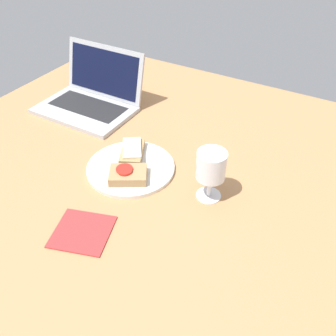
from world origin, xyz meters
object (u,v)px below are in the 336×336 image
(napkin, at_px, (83,232))
(sandwich_with_tomato, at_px, (128,174))
(wine_glass, at_px, (211,167))
(sandwich_with_cheese, at_px, (132,151))
(plate, at_px, (131,168))
(laptop, at_px, (91,97))

(napkin, bearing_deg, sandwich_with_tomato, 93.45)
(wine_glass, bearing_deg, sandwich_with_cheese, 172.60)
(plate, relative_size, napkin, 1.89)
(sandwich_with_cheese, distance_m, wine_glass, 0.28)
(plate, relative_size, sandwich_with_cheese, 1.90)
(sandwich_with_cheese, xyz_separation_m, napkin, (0.06, -0.30, -0.02))
(sandwich_with_cheese, xyz_separation_m, sandwich_with_tomato, (0.05, -0.09, -0.00))
(wine_glass, height_order, laptop, laptop)
(sandwich_with_tomato, bearing_deg, laptop, 141.85)
(wine_glass, bearing_deg, laptop, 159.16)
(sandwich_with_tomato, distance_m, napkin, 0.21)
(laptop, xyz_separation_m, napkin, (0.36, -0.48, -0.04))
(sandwich_with_cheese, bearing_deg, plate, -61.70)
(plate, height_order, laptop, laptop)
(plate, xyz_separation_m, sandwich_with_tomato, (0.02, -0.05, 0.02))
(sandwich_with_cheese, relative_size, wine_glass, 0.94)
(plate, distance_m, wine_glass, 0.26)
(sandwich_with_cheese, relative_size, napkin, 1.00)
(plate, distance_m, sandwich_with_cheese, 0.06)
(plate, xyz_separation_m, wine_glass, (0.24, 0.01, 0.09))
(sandwich_with_cheese, bearing_deg, laptop, 148.91)
(laptop, bearing_deg, wine_glass, -20.84)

